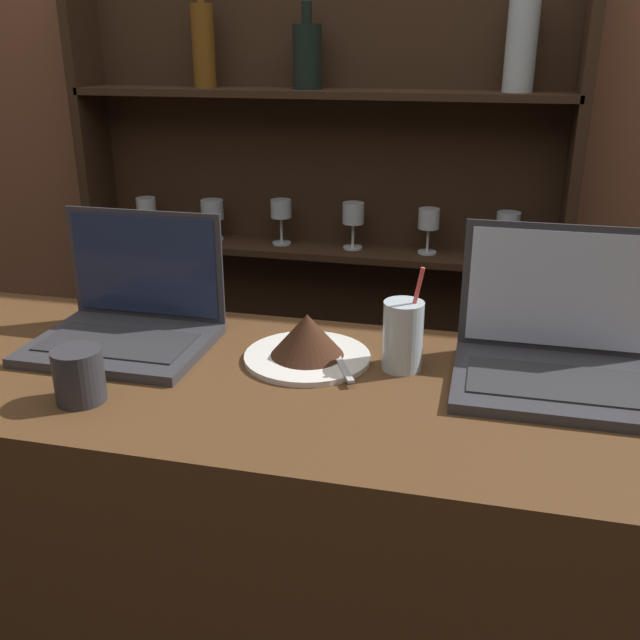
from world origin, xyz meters
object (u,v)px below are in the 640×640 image
at_px(laptop_near, 129,317).
at_px(cake_plate, 307,341).
at_px(coffee_cup, 79,375).
at_px(laptop_far, 555,350).
at_px(water_glass, 403,336).

distance_m(laptop_near, cake_plate, 0.34).
bearing_deg(coffee_cup, laptop_far, 19.32).
distance_m(laptop_near, laptop_far, 0.76).
bearing_deg(laptop_far, cake_plate, -176.88).
distance_m(laptop_near, coffee_cup, 0.24).
relative_size(laptop_far, water_glass, 1.75).
height_order(laptop_far, coffee_cup, laptop_far).
height_order(laptop_near, water_glass, laptop_near).
relative_size(cake_plate, water_glass, 1.22).
xyz_separation_m(laptop_far, cake_plate, (-0.41, -0.02, -0.02)).
relative_size(laptop_near, laptop_far, 0.98).
xyz_separation_m(laptop_near, cake_plate, (0.34, -0.01, -0.01)).
relative_size(laptop_near, coffee_cup, 3.65).
distance_m(cake_plate, coffee_cup, 0.38).
bearing_deg(laptop_near, cake_plate, -0.96).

